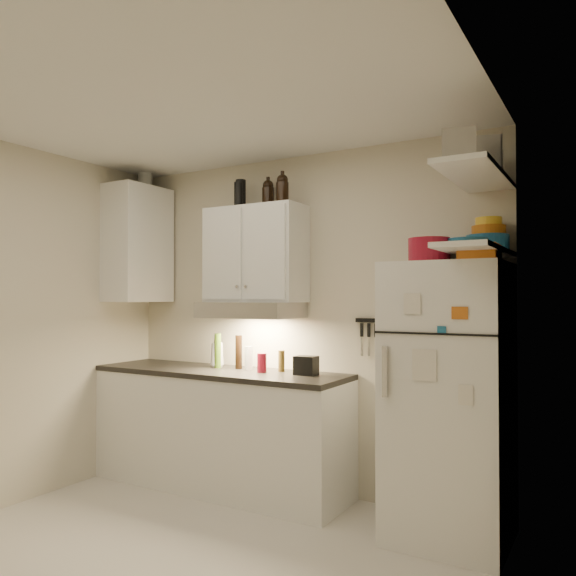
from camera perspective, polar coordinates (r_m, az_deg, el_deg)
The scene contains 35 objects.
floor at distance 3.51m, azimuth -12.28°, elevation -26.19°, with size 3.20×3.00×0.02m, color silver.
ceiling at distance 3.37m, azimuth -12.10°, elevation 18.55°, with size 3.20×3.00×0.02m, color white.
back_wall at distance 4.41m, azimuth 1.19°, elevation -3.40°, with size 3.20×0.02×2.60m, color beige.
right_wall at distance 2.41m, azimuth 17.50°, elevation -5.32°, with size 0.02×3.00×2.60m, color beige.
base_cabinet at distance 4.57m, azimuth -7.00°, elevation -14.21°, with size 2.10×0.60×0.88m, color white.
countertop at distance 4.49m, azimuth -6.99°, elevation -8.48°, with size 2.10×0.62×0.04m, color black.
upper_cabinet at distance 4.43m, azimuth -3.32°, elevation 3.41°, with size 0.80×0.33×0.75m, color white.
side_cabinet at distance 5.06m, azimuth -14.99°, elevation 4.31°, with size 0.33×0.55×1.00m, color white.
range_hood at distance 4.36m, azimuth -3.80°, elevation -2.24°, with size 0.76×0.46×0.12m, color silver.
fridge at distance 3.67m, azimuth 16.03°, elevation -10.91°, with size 0.70×0.68×1.70m, color white.
shelf_hi at distance 3.51m, azimuth 18.58°, elevation 10.81°, with size 0.30×0.95×0.03m, color white.
shelf_lo at distance 3.45m, azimuth 18.63°, elevation 3.64°, with size 0.30×0.95×0.03m, color white.
knife_strip at distance 4.09m, azimuth 9.63°, elevation -3.29°, with size 0.42×0.02×0.03m, color black.
dutch_oven at distance 3.50m, azimuth 14.13°, elevation 3.75°, with size 0.25×0.25×0.14m, color maroon.
book_stack at distance 3.36m, azimuth 18.90°, elevation 3.47°, with size 0.21×0.26×0.09m, color #C56118.
spice_jar at distance 3.59m, azimuth 16.38°, elevation 3.38°, with size 0.07×0.07×0.11m, color silver.
stock_pot at distance 3.79m, azimuth 19.12°, elevation 11.55°, with size 0.25×0.25×0.18m, color silver.
tin_a at distance 3.52m, azimuth 19.21°, elevation 12.62°, with size 0.19×0.17×0.19m, color #AAAAAD.
tin_b at distance 3.28m, azimuth 17.01°, elevation 13.49°, with size 0.18×0.18×0.18m, color #AAAAAD.
bowl_teal at distance 3.77m, azimuth 19.60°, elevation 4.29°, with size 0.26×0.26×0.11m, color #185A86.
bowl_orange at distance 3.81m, azimuth 19.72°, elevation 5.49°, with size 0.21×0.21×0.06m, color #C26312.
bowl_yellow at distance 3.82m, azimuth 19.71°, elevation 6.35°, with size 0.16×0.16×0.05m, color yellow.
plates at distance 3.50m, azimuth 17.76°, elevation 4.31°, with size 0.24×0.24×0.06m, color #185A86.
growler_a at distance 4.51m, azimuth -2.04°, elevation 9.58°, with size 0.10×0.10×0.23m, color black, non-canonical shape.
growler_b at distance 4.31m, azimuth -0.57°, elevation 10.08°, with size 0.10×0.10×0.23m, color black, non-canonical shape.
thermos_a at distance 4.61m, azimuth -4.83°, elevation 9.43°, with size 0.08×0.08×0.24m, color black.
thermos_b at distance 4.55m, azimuth -5.04°, elevation 9.37°, with size 0.07×0.07×0.21m, color black.
side_jar at distance 5.26m, azimuth -14.33°, elevation 10.55°, with size 0.13×0.13×0.17m, color silver.
soap_bottle at distance 4.61m, azimuth -7.21°, elevation -6.11°, with size 0.12×0.12×0.31m, color white.
pepper_mill at distance 4.32m, azimuth -0.67°, elevation -7.42°, with size 0.05×0.05×0.16m, color brown.
oil_bottle at distance 4.58m, azimuth -7.16°, elevation -6.33°, with size 0.05×0.05×0.28m, color #466D1B.
vinegar_bottle at distance 4.50m, azimuth -5.02°, elevation -6.50°, with size 0.06×0.06×0.27m, color black.
clear_bottle at distance 4.42m, azimuth -4.02°, elevation -7.12°, with size 0.06×0.06×0.19m, color silver.
red_jar at distance 4.28m, azimuth -2.67°, elevation -7.60°, with size 0.07×0.07×0.15m, color maroon.
caddy at distance 4.14m, azimuth 1.85°, elevation -7.87°, with size 0.16×0.11×0.14m, color black.
Camera 1 is at (2.14, -2.34, 1.48)m, focal length 35.00 mm.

